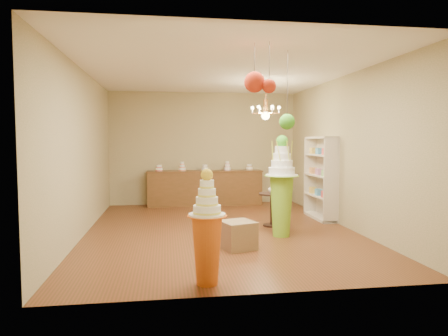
{
  "coord_description": "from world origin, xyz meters",
  "views": [
    {
      "loc": [
        -1.02,
        -7.51,
        1.72
      ],
      "look_at": [
        0.08,
        0.0,
        1.19
      ],
      "focal_mm": 32.0,
      "sensor_mm": 36.0,
      "label": 1
    }
  ],
  "objects": [
    {
      "name": "floor",
      "position": [
        0.0,
        0.0,
        0.0
      ],
      "size": [
        6.5,
        6.5,
        0.0
      ],
      "primitive_type": "plane",
      "color": "#572E17",
      "rests_on": "ground"
    },
    {
      "name": "ceiling",
      "position": [
        0.0,
        0.0,
        3.0
      ],
      "size": [
        6.5,
        6.5,
        0.0
      ],
      "primitive_type": "plane",
      "rotation": [
        3.14,
        0.0,
        0.0
      ],
      "color": "white",
      "rests_on": "ground"
    },
    {
      "name": "wall_back",
      "position": [
        0.0,
        3.25,
        1.5
      ],
      "size": [
        5.0,
        0.04,
        3.0
      ],
      "primitive_type": "cube",
      "color": "tan",
      "rests_on": "ground"
    },
    {
      "name": "wall_front",
      "position": [
        0.0,
        -3.25,
        1.5
      ],
      "size": [
        5.0,
        0.04,
        3.0
      ],
      "primitive_type": "cube",
      "color": "tan",
      "rests_on": "ground"
    },
    {
      "name": "wall_left",
      "position": [
        -2.5,
        0.0,
        1.5
      ],
      "size": [
        0.04,
        6.5,
        3.0
      ],
      "primitive_type": "cube",
      "color": "tan",
      "rests_on": "ground"
    },
    {
      "name": "wall_right",
      "position": [
        2.5,
        0.0,
        1.5
      ],
      "size": [
        0.04,
        6.5,
        3.0
      ],
      "primitive_type": "cube",
      "color": "tan",
      "rests_on": "ground"
    },
    {
      "name": "pedestal_green",
      "position": [
        1.02,
        -0.66,
        0.78
      ],
      "size": [
        0.72,
        0.72,
        1.81
      ],
      "rotation": [
        0.0,
        0.0,
        0.32
      ],
      "color": "#7BB728",
      "rests_on": "floor"
    },
    {
      "name": "pedestal_orange",
      "position": [
        -0.54,
        -2.85,
        0.55
      ],
      "size": [
        0.52,
        0.52,
        1.39
      ],
      "rotation": [
        0.0,
        0.0,
        0.21
      ],
      "color": "#D15D18",
      "rests_on": "floor"
    },
    {
      "name": "burlap_riser",
      "position": [
        0.1,
        -1.36,
        0.22
      ],
      "size": [
        0.61,
        0.61,
        0.44
      ],
      "primitive_type": "cube",
      "rotation": [
        0.0,
        0.0,
        0.32
      ],
      "color": "olive",
      "rests_on": "floor"
    },
    {
      "name": "sideboard",
      "position": [
        0.0,
        2.97,
        0.48
      ],
      "size": [
        3.04,
        0.54,
        1.16
      ],
      "color": "brown",
      "rests_on": "floor"
    },
    {
      "name": "shelving_unit",
      "position": [
        2.34,
        0.8,
        0.9
      ],
      "size": [
        0.33,
        1.2,
        1.8
      ],
      "color": "beige",
      "rests_on": "floor"
    },
    {
      "name": "round_table",
      "position": [
        1.07,
        0.18,
        0.43
      ],
      "size": [
        0.54,
        0.54,
        0.67
      ],
      "rotation": [
        0.0,
        0.0,
        -0.03
      ],
      "color": "black",
      "rests_on": "floor"
    },
    {
      "name": "vase",
      "position": [
        1.07,
        0.18,
        0.75
      ],
      "size": [
        0.17,
        0.17,
        0.17
      ],
      "primitive_type": "imported",
      "rotation": [
        0.0,
        0.0,
        -0.04
      ],
      "color": "beige",
      "rests_on": "round_table"
    },
    {
      "name": "pom_red_left",
      "position": [
        0.15,
        -2.3,
        2.49
      ],
      "size": [
        0.27,
        0.27,
        0.65
      ],
      "color": "#392E29",
      "rests_on": "ceiling"
    },
    {
      "name": "pom_green_mid",
      "position": [
        0.71,
        -1.95,
        1.99
      ],
      "size": [
        0.22,
        0.22,
        1.13
      ],
      "color": "#392E29",
      "rests_on": "ceiling"
    },
    {
      "name": "pom_red_right",
      "position": [
        0.33,
        -2.39,
        2.43
      ],
      "size": [
        0.18,
        0.18,
        0.67
      ],
      "color": "#392E29",
      "rests_on": "ceiling"
    },
    {
      "name": "chandelier",
      "position": [
        1.11,
        0.9,
        2.3
      ],
      "size": [
        0.8,
        0.8,
        0.85
      ],
      "rotation": [
        0.0,
        0.0,
        -0.27
      ],
      "color": "#E99D52",
      "rests_on": "ceiling"
    }
  ]
}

